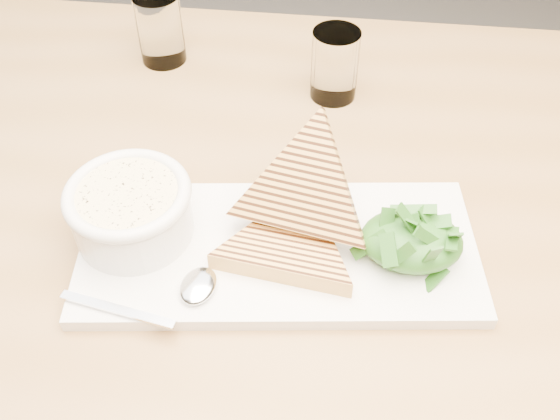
# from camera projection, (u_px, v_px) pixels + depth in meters

# --- Properties ---
(table_top) EXTENTS (1.31, 0.90, 0.04)m
(table_top) POSITION_uv_depth(u_px,v_px,m) (173.00, 205.00, 0.75)
(table_top) COLOR olive
(table_top) RESTS_ON ground
(table_leg_br) EXTENTS (0.06, 0.06, 0.72)m
(table_leg_br) POSITION_uv_depth(u_px,v_px,m) (522.00, 217.00, 1.26)
(table_leg_br) COLOR olive
(table_leg_br) RESTS_ON ground
(platter) EXTENTS (0.44, 0.22, 0.02)m
(platter) POSITION_uv_depth(u_px,v_px,m) (279.00, 250.00, 0.67)
(platter) COLOR white
(platter) RESTS_ON table_top
(soup_bowl) EXTENTS (0.13, 0.13, 0.05)m
(soup_bowl) POSITION_uv_depth(u_px,v_px,m) (132.00, 215.00, 0.66)
(soup_bowl) COLOR white
(soup_bowl) RESTS_ON platter
(soup) EXTENTS (0.11, 0.11, 0.01)m
(soup) POSITION_uv_depth(u_px,v_px,m) (127.00, 195.00, 0.64)
(soup) COLOR beige
(soup) RESTS_ON soup_bowl
(bowl_rim) EXTENTS (0.13, 0.13, 0.01)m
(bowl_rim) POSITION_uv_depth(u_px,v_px,m) (127.00, 194.00, 0.64)
(bowl_rim) COLOR white
(bowl_rim) RESTS_ON soup_bowl
(sandwich_flat) EXTENTS (0.20, 0.20, 0.02)m
(sandwich_flat) POSITION_uv_depth(u_px,v_px,m) (289.00, 245.00, 0.65)
(sandwich_flat) COLOR gold
(sandwich_flat) RESTS_ON platter
(sandwich_lean) EXTENTS (0.21, 0.22, 0.19)m
(sandwich_lean) POSITION_uv_depth(u_px,v_px,m) (305.00, 190.00, 0.64)
(sandwich_lean) COLOR gold
(sandwich_lean) RESTS_ON sandwich_flat
(salad_base) EXTENTS (0.11, 0.08, 0.04)m
(salad_base) POSITION_uv_depth(u_px,v_px,m) (412.00, 240.00, 0.64)
(salad_base) COLOR #1E4515
(salad_base) RESTS_ON platter
(arugula_pile) EXTENTS (0.11, 0.10, 0.05)m
(arugula_pile) POSITION_uv_depth(u_px,v_px,m) (413.00, 236.00, 0.64)
(arugula_pile) COLOR #2D6E1D
(arugula_pile) RESTS_ON platter
(spoon_bowl) EXTENTS (0.05, 0.05, 0.01)m
(spoon_bowl) POSITION_uv_depth(u_px,v_px,m) (198.00, 286.00, 0.62)
(spoon_bowl) COLOR silver
(spoon_bowl) RESTS_ON platter
(spoon_handle) EXTENTS (0.12, 0.04, 0.00)m
(spoon_handle) POSITION_uv_depth(u_px,v_px,m) (117.00, 309.00, 0.60)
(spoon_handle) COLOR silver
(spoon_handle) RESTS_ON platter
(glass_near) EXTENTS (0.07, 0.07, 0.10)m
(glass_near) POSITION_uv_depth(u_px,v_px,m) (160.00, 29.00, 0.90)
(glass_near) COLOR white
(glass_near) RESTS_ON table_top
(glass_far) EXTENTS (0.06, 0.06, 0.10)m
(glass_far) POSITION_uv_depth(u_px,v_px,m) (335.00, 65.00, 0.84)
(glass_far) COLOR white
(glass_far) RESTS_ON table_top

